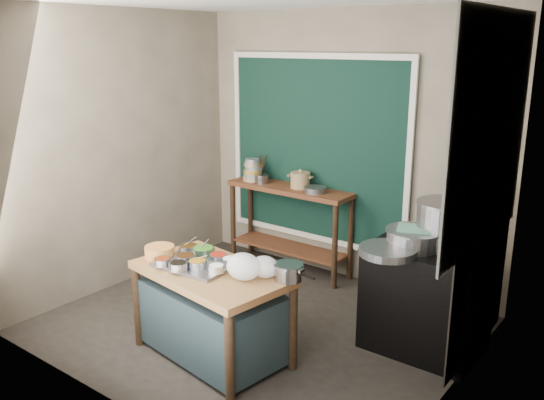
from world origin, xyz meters
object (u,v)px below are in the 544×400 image
Objects in this scene: ceramic_crock at (300,181)px; steamer at (414,239)px; back_counter at (289,228)px; condiment_tray at (196,264)px; utensil_cup at (262,179)px; yellow_basin at (160,252)px; saucepan at (288,272)px; prep_table at (212,314)px; stove_block at (426,300)px; stock_pot at (445,224)px.

ceramic_crock is 0.49× the size of steamer.
condiment_tray is at bearing -76.86° from back_counter.
yellow_basin is at bearing -77.58° from utensil_cup.
ceramic_crock is at bearing 11.36° from back_counter.
prep_table is at bearing -156.12° from saucepan.
yellow_basin is at bearing -174.39° from condiment_tray.
stove_block reaches higher than prep_table.
steamer reaches higher than saucepan.
utensil_cup is (-0.79, 1.87, 0.24)m from condiment_tray.
back_counter is at bearing 155.82° from steamer.
utensil_cup is 0.35× the size of steamer.
prep_table is at bearing 4.27° from condiment_tray.
stock_pot is at bearing -14.30° from utensil_cup.
ceramic_crock is at bearing 160.38° from stock_pot.
ceramic_crock reaches higher than condiment_tray.
yellow_basin is 0.53× the size of steamer.
utensil_cup reaches higher than prep_table.
utensil_cup is (-2.25, 0.69, 0.57)m from stove_block.
back_counter is 1.98m from condiment_tray.
prep_table is 1.99m from stock_pot.
back_counter is 1.61× the size of stove_block.
saucepan is at bearing -126.42° from stove_block.
stove_block is at bearing 57.98° from saucepan.
utensil_cup reaches higher than saucepan.
ceramic_crock is at bearing 111.99° from prep_table.
back_counter reaches higher than prep_table.
back_counter is at bearing 162.16° from stock_pot.
steamer is at bearing 39.46° from condiment_tray.
condiment_tray is 3.67× the size of utensil_cup.
back_counter is at bearing 115.59° from prep_table.
stove_block is at bearing 39.05° from condiment_tray.
stove_block is 1.50× the size of condiment_tray.
steamer is at bearing -136.54° from stock_pot.
prep_table is 0.68m from yellow_basin.
back_counter is 5.93× the size of yellow_basin.
stove_block is 2.42m from utensil_cup.
back_counter is 1.97m from yellow_basin.
utensil_cup is at bearing 160.41° from steamer.
stove_block is at bearing 33.64° from yellow_basin.
prep_table is 7.64× the size of utensil_cup.
condiment_tray is 1.75m from steamer.
utensil_cup is at bearing 137.51° from saucepan.
utensil_cup is at bearing 113.03° from condiment_tray.
utensil_cup is 2.27m from steamer.
stove_block is at bearing -21.02° from back_counter.
stock_pot reaches higher than saucepan.
saucepan reaches higher than prep_table.
condiment_tray is 0.38m from yellow_basin.
condiment_tray is (-1.45, -1.18, 0.34)m from stove_block.
condiment_tray is 2.45× the size of yellow_basin.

